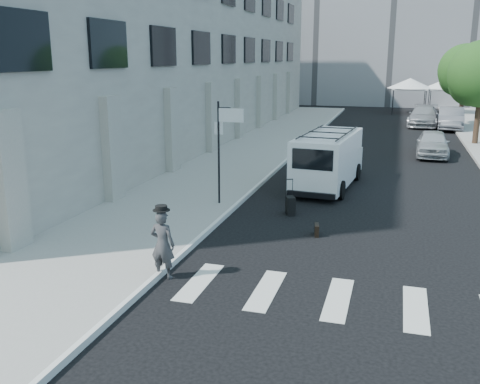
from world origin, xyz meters
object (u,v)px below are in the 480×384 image
Objects in this scene: briefcase at (317,230)px; suitcase at (290,205)px; cargo_van at (329,159)px; parked_car_a at (433,143)px; parked_car_c at (424,116)px; businessman at (163,245)px; parked_car_b at (451,118)px.

suitcase is (-1.16, 1.89, 0.14)m from briefcase.
cargo_van is 9.36m from parked_car_a.
parked_car_c is at bearing 54.67° from suitcase.
suitcase reaches higher than briefcase.
businessman is at bearing -98.47° from cargo_van.
businessman reaches higher than briefcase.
cargo_van is (0.67, 4.37, 0.80)m from suitcase.
briefcase is 0.09× the size of parked_car_c.
suitcase is at bearing 111.08° from briefcase.
suitcase is 0.20× the size of cargo_van.
parked_car_b is (8.70, 30.27, -0.03)m from businessman.
parked_car_a is (4.38, 8.26, -0.43)m from cargo_van.
suitcase is (1.85, 6.00, -0.52)m from businessman.
suitcase is at bearing -93.52° from cargo_van.
parked_car_b is at bearing -33.88° from parked_car_c.
businessman is 0.29× the size of cargo_van.
parked_car_a reaches higher than briefcase.
parked_car_b is at bearing 50.01° from suitcase.
cargo_van is at bearing -100.68° from businessman.
businessman reaches higher than parked_car_c.
briefcase is at bearing -82.65° from suitcase.
briefcase is at bearing -123.26° from businessman.
parked_car_b is at bearing 77.94° from cargo_van.
briefcase is 0.08× the size of cargo_van.
parked_car_c is (5.05, 25.72, 0.44)m from suitcase.
parked_car_c is at bearing 71.48° from briefcase.
businessman is at bearing -97.18° from parked_car_c.
cargo_van reaches higher than parked_car_c.
parked_car_b reaches higher than parked_car_c.
cargo_van is (2.52, 10.37, 0.29)m from businessman.
parked_car_b is at bearing 82.99° from parked_car_a.
suitcase is at bearing -104.16° from businessman.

